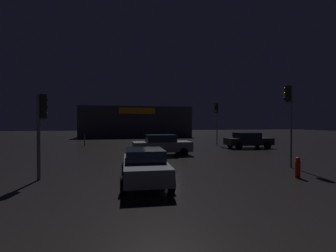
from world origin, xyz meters
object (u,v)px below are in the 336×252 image
Objects in this scene: car_near at (162,145)px; fire_hydrant at (298,168)px; traffic_signal_cross_left at (289,105)px; car_far at (145,165)px; car_crossing at (248,140)px; store_building at (136,122)px; traffic_signal_opposite at (41,119)px; traffic_signal_main at (217,113)px.

car_near is 9.68m from fire_hydrant.
car_far is at bearing -166.56° from traffic_signal_cross_left.
traffic_signal_cross_left is at bearing -107.22° from car_crossing.
car_far is 6.75m from fire_hydrant.
traffic_signal_cross_left is 1.02× the size of car_near.
car_far is (-1.80, -33.39, -1.88)m from store_building.
store_building is at bearing 79.22° from traffic_signal_opposite.
store_building is 5.09× the size of traffic_signal_opposite.
traffic_signal_opposite reaches higher than car_near.
traffic_signal_opposite is (-13.64, -13.78, -0.88)m from traffic_signal_main.
traffic_signal_opposite is at bearing 161.96° from car_far.
car_crossing is at bearing 21.35° from car_near.
store_building is 23.81m from car_crossing.
fire_hydrant is at bearing -99.52° from traffic_signal_main.
car_crossing is 4.74× the size of fire_hydrant.
car_near is 8.30m from car_far.
car_far is 15.99m from car_crossing.
traffic_signal_cross_left is at bearing -45.47° from car_near.
traffic_signal_main is at bearing 115.25° from car_crossing.
store_building is 4.12× the size of car_far.
car_near is 9.64m from car_crossing.
traffic_signal_main reaches higher than fire_hydrant.
car_far is (-9.35, -15.18, -2.77)m from traffic_signal_main.
car_crossing is at bearing -64.75° from traffic_signal_main.
store_building reaches higher than car_crossing.
traffic_signal_main is at bearing -67.48° from store_building.
store_building is 34.27m from fire_hydrant.
store_building is 4.18× the size of traffic_signal_cross_left.
traffic_signal_main is at bearing 80.48° from fire_hydrant.
store_building is at bearing 90.65° from car_near.
car_far is at bearing -18.04° from traffic_signal_opposite.
traffic_signal_opposite reaches higher than car_crossing.
car_far reaches higher than fire_hydrant.
store_building is 4.10× the size of traffic_signal_main.
traffic_signal_opposite is at bearing -134.72° from traffic_signal_main.
traffic_signal_main is at bearing 44.51° from car_near.
car_near is (6.38, 6.64, -1.81)m from traffic_signal_opposite.
store_building is 19.74m from traffic_signal_main.
car_near is at bearing 46.13° from traffic_signal_opposite.
traffic_signal_main is 4.91× the size of fire_hydrant.
car_far is at bearing -121.64° from traffic_signal_main.
car_far is (-2.09, -8.03, -0.08)m from car_near.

